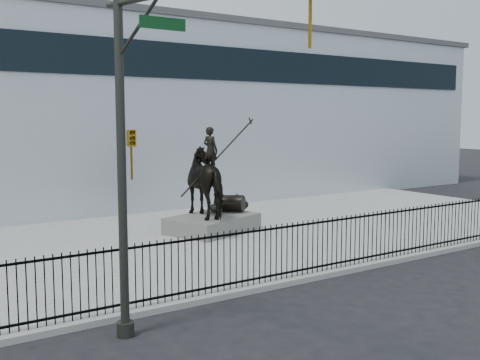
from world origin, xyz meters
TOP-DOWN VIEW (x-y plane):
  - ground at (0.00, 0.00)m, footprint 120.00×120.00m
  - plaza at (0.00, 7.00)m, footprint 30.00×12.00m
  - building at (0.00, 20.00)m, footprint 44.00×14.00m
  - picket_fence at (0.00, 1.25)m, footprint 22.10×0.10m
  - statue_plinth at (-0.49, 7.69)m, footprint 3.79×3.17m
  - equestrian_statue at (-0.43, 7.71)m, footprint 3.93×3.14m
  - traffic_signal_left at (-6.75, -0.62)m, footprint 1.52×4.84m

SIDE VIEW (x-z plane):
  - ground at x=0.00m, z-range 0.00..0.00m
  - plaza at x=0.00m, z-range 0.00..0.15m
  - statue_plinth at x=-0.49m, z-range 0.15..0.76m
  - picket_fence at x=0.00m, z-range 0.15..1.65m
  - equestrian_statue at x=-0.43m, z-range 0.27..3.78m
  - traffic_signal_left at x=-6.75m, z-range 0.53..7.53m
  - building at x=0.00m, z-range 0.00..9.00m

